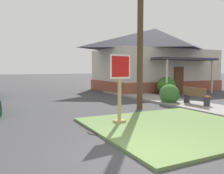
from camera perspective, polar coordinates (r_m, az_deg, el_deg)
The scene contains 9 objects.
ground_plane at distance 5.27m, azimuth 6.08°, elevation -16.78°, with size 160.00×160.00×0.00m, color #3D3D3F.
grass_corner_patch at distance 8.04m, azimuth 14.64°, elevation -9.12°, with size 5.15×4.95×0.08m, color #668447.
sidewalk_strip at distance 13.28m, azimuth 16.19°, elevation -3.71°, with size 2.20×15.07×0.12m, color gray.
stop_sign at distance 7.96m, azimuth 1.89°, elevation -0.35°, with size 0.80×0.32×2.30m.
manhole_cover at distance 7.25m, azimuth -3.11°, elevation -10.74°, with size 0.70×0.70×0.02m, color black.
street_bench at distance 12.58m, azimuth 19.47°, elevation -1.83°, with size 0.41×1.47×0.85m.
corner_house at distance 21.64m, azimuth 10.32°, elevation 6.74°, with size 10.39×7.75×5.44m.
shrub_near_porch at distance 17.43m, azimuth 12.96°, elevation 0.25°, with size 1.33×1.33×1.33m, color #366C23.
shrub_by_curb at distance 13.10m, azimuth 13.64°, elevation -1.70°, with size 1.07×1.07×1.06m, color #3B7431.
Camera 1 is at (-2.66, -4.13, 1.91)m, focal length 37.99 mm.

